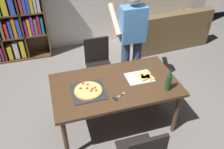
% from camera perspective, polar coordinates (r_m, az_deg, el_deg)
% --- Properties ---
extents(ground_plane, '(12.00, 12.00, 0.00)m').
position_cam_1_polar(ground_plane, '(3.61, 0.70, -11.63)').
color(ground_plane, gray).
extents(dining_table, '(1.68, 0.94, 0.75)m').
position_cam_1_polar(dining_table, '(3.14, 0.79, -3.36)').
color(dining_table, '#4C331E').
rests_on(dining_table, ground_plane).
extents(chair_far_side, '(0.42, 0.42, 0.90)m').
position_cam_1_polar(chair_far_side, '(3.98, -3.37, 3.33)').
color(chair_far_side, black).
rests_on(chair_far_side, ground_plane).
extents(couch, '(1.75, 0.96, 0.85)m').
position_cam_1_polar(couch, '(5.56, 13.65, 10.16)').
color(couch, brown).
rests_on(couch, ground_plane).
extents(bookshelf, '(1.40, 0.35, 1.95)m').
position_cam_1_polar(bookshelf, '(5.02, -24.36, 13.06)').
color(bookshelf, '#513823').
rests_on(bookshelf, ground_plane).
extents(person_serving_pizza, '(0.55, 0.54, 1.75)m').
position_cam_1_polar(person_serving_pizza, '(3.68, 4.92, 9.10)').
color(person_serving_pizza, '#38476B').
rests_on(person_serving_pizza, ground_plane).
extents(pepperoni_pizza_on_tray, '(0.42, 0.42, 0.04)m').
position_cam_1_polar(pepperoni_pizza_on_tray, '(2.97, -5.85, -3.99)').
color(pepperoni_pizza_on_tray, '#2D2D33').
rests_on(pepperoni_pizza_on_tray, dining_table).
extents(pizza_slices_on_towel, '(0.36, 0.28, 0.03)m').
position_cam_1_polar(pizza_slices_on_towel, '(3.22, 7.57, -0.55)').
color(pizza_slices_on_towel, white).
rests_on(pizza_slices_on_towel, dining_table).
extents(wine_bottle, '(0.07, 0.07, 0.32)m').
position_cam_1_polar(wine_bottle, '(3.02, 13.77, -1.79)').
color(wine_bottle, '#194723').
rests_on(wine_bottle, dining_table).
extents(kitchen_scissors, '(0.19, 0.14, 0.01)m').
position_cam_1_polar(kitchen_scissors, '(2.88, 1.37, -5.67)').
color(kitchen_scissors, silver).
rests_on(kitchen_scissors, dining_table).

